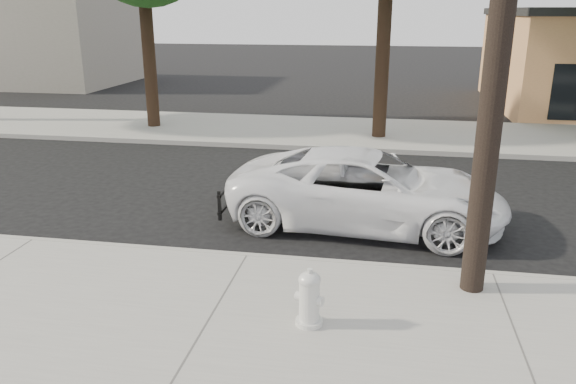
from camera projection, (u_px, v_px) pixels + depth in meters
name	position (u px, v px, depth m)	size (l,w,h in m)	color
ground	(272.00, 219.00, 11.56)	(120.00, 120.00, 0.00)	black
near_sidewalk	(208.00, 326.00, 7.51)	(90.00, 4.40, 0.15)	gray
far_sidewalk	(321.00, 132.00, 19.50)	(90.00, 5.00, 0.15)	gray
curb_near	(247.00, 258.00, 9.57)	(90.00, 0.12, 0.16)	#9E9B93
building_far	(5.00, 39.00, 32.82)	(14.00, 8.00, 5.00)	gray
police_cruiser	(367.00, 189.00, 11.05)	(2.48, 5.37, 1.49)	white
fire_hydrant	(309.00, 299.00, 7.32)	(0.41, 0.36, 0.75)	silver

